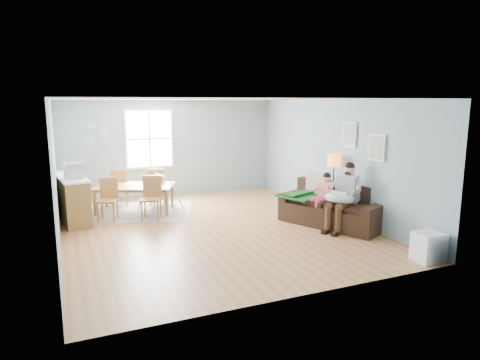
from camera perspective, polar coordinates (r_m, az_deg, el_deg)
name	(u,v)px	position (r m, az deg, el deg)	size (l,w,h in m)	color
room	(212,113)	(8.76, -3.77, 8.86)	(8.40, 9.40, 3.90)	#9D6537
window	(149,139)	(11.99, -12.00, 5.38)	(1.32, 0.08, 1.62)	white
pictures	(363,141)	(9.34, 16.04, 5.07)	(0.05, 1.34, 0.74)	white
wall_plates	(95,134)	(11.80, -18.77, 5.85)	(0.67, 0.02, 0.66)	#9DB6BC
sofa	(333,211)	(9.55, 12.31, -4.00)	(1.77, 2.40, 0.89)	black
green_throw	(303,195)	(9.81, 8.41, -2.00)	(1.00, 0.85, 0.04)	#155F25
beige_pillow	(317,184)	(9.93, 10.21, -0.52)	(0.14, 0.51, 0.51)	tan
father	(344,194)	(9.19, 13.67, -1.82)	(1.04, 0.78, 1.41)	#9C9C9F
nursing_pillow	(340,198)	(9.06, 13.13, -2.36)	(0.59, 0.59, 0.16)	silver
infant	(338,194)	(9.06, 12.95, -1.87)	(0.28, 0.37, 0.14)	silver
toddler	(324,190)	(9.49, 11.08, -1.30)	(0.62, 0.44, 0.91)	silver
floor_lamp	(334,166)	(9.89, 12.41, 1.87)	(0.30, 0.30, 1.48)	black
storage_cube	(428,247)	(7.93, 23.77, -8.17)	(0.47, 0.42, 0.50)	white
rug	(135,212)	(10.78, -13.78, -4.12)	(2.69, 2.04, 0.01)	gray
dining_table	(135,199)	(10.70, -13.86, -2.46)	(1.86, 1.04, 0.66)	#8F5D2F
chair_sw	(108,196)	(10.11, -17.18, -2.10)	(0.56, 0.56, 0.96)	brown
chair_se	(152,195)	(9.94, -11.71, -1.91)	(0.59, 0.59, 0.99)	brown
chair_nw	(119,185)	(11.38, -15.77, -0.65)	(0.53, 0.53, 0.96)	brown
chair_ne	(157,184)	(11.24, -10.98, -0.55)	(0.57, 0.57, 0.97)	brown
counter	(72,198)	(10.32, -21.46, -2.27)	(0.76, 1.88, 1.02)	#8F5D2F
monitor	(73,171)	(9.86, -21.32, 1.17)	(0.41, 0.40, 0.34)	#AFAFB4
baby_swing	(161,195)	(10.68, -10.55, -1.96)	(1.05, 1.07, 0.89)	#AFAFB4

